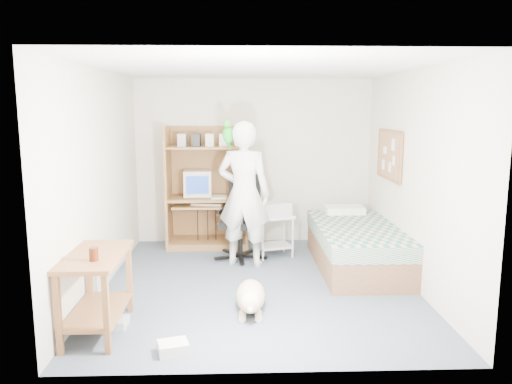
% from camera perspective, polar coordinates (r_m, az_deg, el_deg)
% --- Properties ---
extents(floor, '(4.00, 4.00, 0.00)m').
position_cam_1_polar(floor, '(6.02, 0.33, -10.51)').
color(floor, '#4B5867').
rests_on(floor, ground).
extents(wall_back, '(3.60, 0.02, 2.50)m').
position_cam_1_polar(wall_back, '(7.69, -0.27, 3.49)').
color(wall_back, silver).
rests_on(wall_back, floor).
extents(wall_right, '(0.02, 4.00, 2.50)m').
position_cam_1_polar(wall_right, '(6.05, 17.63, 1.38)').
color(wall_right, silver).
rests_on(wall_right, floor).
extents(wall_left, '(0.02, 4.00, 2.50)m').
position_cam_1_polar(wall_left, '(5.91, -17.36, 1.21)').
color(wall_left, silver).
rests_on(wall_left, floor).
extents(ceiling, '(3.60, 4.00, 0.02)m').
position_cam_1_polar(ceiling, '(5.66, 0.36, 13.97)').
color(ceiling, white).
rests_on(ceiling, wall_back).
extents(computer_hutch, '(1.20, 0.63, 1.80)m').
position_cam_1_polar(computer_hutch, '(7.50, -5.56, -0.02)').
color(computer_hutch, brown).
rests_on(computer_hutch, floor).
extents(bed, '(1.02, 2.02, 0.66)m').
position_cam_1_polar(bed, '(6.69, 11.38, -6.03)').
color(bed, brown).
rests_on(bed, floor).
extents(side_desk, '(0.50, 1.00, 0.75)m').
position_cam_1_polar(side_desk, '(4.90, -17.77, -9.64)').
color(side_desk, brown).
rests_on(side_desk, floor).
extents(corkboard, '(0.04, 0.94, 0.66)m').
position_cam_1_polar(corkboard, '(6.87, 15.00, 4.11)').
color(corkboard, '#8A5F3E').
rests_on(corkboard, wall_right).
extents(office_chair, '(0.65, 0.65, 1.15)m').
position_cam_1_polar(office_chair, '(6.94, -1.68, -4.23)').
color(office_chair, black).
rests_on(office_chair, floor).
extents(person, '(0.79, 0.62, 1.91)m').
position_cam_1_polar(person, '(6.52, -1.38, -0.24)').
color(person, white).
rests_on(person, floor).
extents(parrot, '(0.14, 0.24, 0.39)m').
position_cam_1_polar(parrot, '(6.45, -3.22, 6.71)').
color(parrot, '#169719').
rests_on(parrot, person).
extents(dog, '(0.32, 0.93, 0.35)m').
position_cam_1_polar(dog, '(5.23, -0.63, -11.87)').
color(dog, beige).
rests_on(dog, floor).
extents(printer_cart, '(0.58, 0.52, 0.59)m').
position_cam_1_polar(printer_cart, '(7.02, 2.06, -4.20)').
color(printer_cart, silver).
rests_on(printer_cart, floor).
extents(printer, '(0.49, 0.42, 0.18)m').
position_cam_1_polar(printer, '(6.96, 2.07, -1.88)').
color(printer, '#ADADA8').
rests_on(printer, printer_cart).
extents(crt_monitor, '(0.44, 0.46, 0.38)m').
position_cam_1_polar(crt_monitor, '(7.50, -6.72, 1.05)').
color(crt_monitor, beige).
rests_on(crt_monitor, computer_hutch).
extents(keyboard, '(0.47, 0.23, 0.03)m').
position_cam_1_polar(keyboard, '(7.37, -5.61, -1.38)').
color(keyboard, beige).
rests_on(keyboard, computer_hutch).
extents(pencil_cup, '(0.08, 0.08, 0.12)m').
position_cam_1_polar(pencil_cup, '(7.40, -2.79, -0.12)').
color(pencil_cup, gold).
rests_on(pencil_cup, computer_hutch).
extents(drink_glass, '(0.08, 0.08, 0.12)m').
position_cam_1_polar(drink_glass, '(4.60, -18.06, -6.76)').
color(drink_glass, '#431A0A').
rests_on(drink_glass, side_desk).
extents(floor_box_a, '(0.30, 0.26, 0.10)m').
position_cam_1_polar(floor_box_a, '(4.51, -9.46, -17.14)').
color(floor_box_a, white).
rests_on(floor_box_a, floor).
extents(floor_box_b, '(0.19, 0.23, 0.08)m').
position_cam_1_polar(floor_box_b, '(5.11, -15.52, -14.17)').
color(floor_box_b, beige).
rests_on(floor_box_b, floor).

